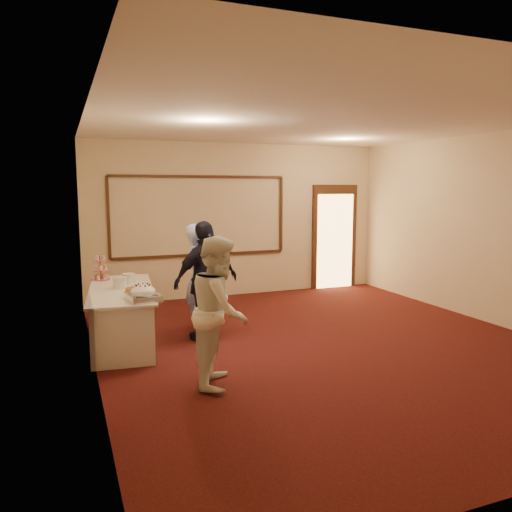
{
  "coord_description": "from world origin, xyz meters",
  "views": [
    {
      "loc": [
        -3.3,
        -5.84,
        2.14
      ],
      "look_at": [
        -0.67,
        0.87,
        1.15
      ],
      "focal_mm": 35.0,
      "sensor_mm": 36.0,
      "label": 1
    }
  ],
  "objects_px": {
    "pavlova_tray": "(143,293)",
    "cupcake_stand": "(101,270)",
    "guest": "(206,281)",
    "plate_stack_b": "(129,279)",
    "tart": "(135,290)",
    "woman": "(220,310)",
    "plate_stack_a": "(120,283)",
    "buffet_table": "(122,316)",
    "man": "(199,278)"
  },
  "relations": [
    {
      "from": "pavlova_tray",
      "to": "cupcake_stand",
      "type": "relative_size",
      "value": 1.35
    },
    {
      "from": "plate_stack_a",
      "to": "woman",
      "type": "distance_m",
      "value": 2.05
    },
    {
      "from": "pavlova_tray",
      "to": "tart",
      "type": "bearing_deg",
      "value": 93.6
    },
    {
      "from": "pavlova_tray",
      "to": "plate_stack_a",
      "type": "height_order",
      "value": "pavlova_tray"
    },
    {
      "from": "pavlova_tray",
      "to": "tart",
      "type": "relative_size",
      "value": 1.79
    },
    {
      "from": "buffet_table",
      "to": "guest",
      "type": "bearing_deg",
      "value": -13.04
    },
    {
      "from": "tart",
      "to": "woman",
      "type": "xyz_separation_m",
      "value": [
        0.69,
        -1.51,
        0.02
      ]
    },
    {
      "from": "guest",
      "to": "pavlova_tray",
      "type": "bearing_deg",
      "value": 15.41
    },
    {
      "from": "cupcake_stand",
      "to": "plate_stack_b",
      "type": "height_order",
      "value": "cupcake_stand"
    },
    {
      "from": "tart",
      "to": "man",
      "type": "distance_m",
      "value": 1.16
    },
    {
      "from": "buffet_table",
      "to": "cupcake_stand",
      "type": "bearing_deg",
      "value": 104.68
    },
    {
      "from": "cupcake_stand",
      "to": "woman",
      "type": "relative_size",
      "value": 0.24
    },
    {
      "from": "cupcake_stand",
      "to": "tart",
      "type": "height_order",
      "value": "cupcake_stand"
    },
    {
      "from": "buffet_table",
      "to": "plate_stack_b",
      "type": "bearing_deg",
      "value": 62.64
    },
    {
      "from": "plate_stack_a",
      "to": "tart",
      "type": "xyz_separation_m",
      "value": [
        0.16,
        -0.35,
        -0.05
      ]
    },
    {
      "from": "plate_stack_a",
      "to": "cupcake_stand",
      "type": "bearing_deg",
      "value": 104.05
    },
    {
      "from": "cupcake_stand",
      "to": "guest",
      "type": "relative_size",
      "value": 0.24
    },
    {
      "from": "buffet_table",
      "to": "man",
      "type": "bearing_deg",
      "value": 11.45
    },
    {
      "from": "buffet_table",
      "to": "cupcake_stand",
      "type": "relative_size",
      "value": 5.65
    },
    {
      "from": "man",
      "to": "guest",
      "type": "distance_m",
      "value": 0.5
    },
    {
      "from": "pavlova_tray",
      "to": "man",
      "type": "height_order",
      "value": "man"
    },
    {
      "from": "buffet_table",
      "to": "pavlova_tray",
      "type": "height_order",
      "value": "pavlova_tray"
    },
    {
      "from": "tart",
      "to": "cupcake_stand",
      "type": "bearing_deg",
      "value": 107.46
    },
    {
      "from": "pavlova_tray",
      "to": "cupcake_stand",
      "type": "distance_m",
      "value": 1.64
    },
    {
      "from": "cupcake_stand",
      "to": "plate_stack_a",
      "type": "distance_m",
      "value": 0.79
    },
    {
      "from": "woman",
      "to": "guest",
      "type": "relative_size",
      "value": 0.97
    },
    {
      "from": "guest",
      "to": "buffet_table",
      "type": "bearing_deg",
      "value": -27.45
    },
    {
      "from": "buffet_table",
      "to": "tart",
      "type": "distance_m",
      "value": 0.55
    },
    {
      "from": "pavlova_tray",
      "to": "plate_stack_b",
      "type": "distance_m",
      "value": 1.09
    },
    {
      "from": "pavlova_tray",
      "to": "plate_stack_b",
      "type": "relative_size",
      "value": 2.88
    },
    {
      "from": "tart",
      "to": "buffet_table",
      "type": "bearing_deg",
      "value": 113.63
    },
    {
      "from": "buffet_table",
      "to": "plate_stack_a",
      "type": "distance_m",
      "value": 0.46
    },
    {
      "from": "woman",
      "to": "plate_stack_a",
      "type": "bearing_deg",
      "value": 47.73
    },
    {
      "from": "pavlova_tray",
      "to": "cupcake_stand",
      "type": "bearing_deg",
      "value": 103.46
    },
    {
      "from": "plate_stack_b",
      "to": "tart",
      "type": "height_order",
      "value": "plate_stack_b"
    },
    {
      "from": "pavlova_tray",
      "to": "guest",
      "type": "xyz_separation_m",
      "value": [
        0.96,
        0.55,
        -0.01
      ]
    },
    {
      "from": "woman",
      "to": "tart",
      "type": "bearing_deg",
      "value": 47.76
    },
    {
      "from": "cupcake_stand",
      "to": "plate_stack_b",
      "type": "relative_size",
      "value": 2.13
    },
    {
      "from": "man",
      "to": "guest",
      "type": "bearing_deg",
      "value": -177.75
    },
    {
      "from": "pavlova_tray",
      "to": "plate_stack_a",
      "type": "distance_m",
      "value": 0.85
    },
    {
      "from": "plate_stack_b",
      "to": "man",
      "type": "xyz_separation_m",
      "value": [
        1.01,
        -0.04,
        -0.04
      ]
    },
    {
      "from": "pavlova_tray",
      "to": "man",
      "type": "relative_size",
      "value": 0.33
    },
    {
      "from": "man",
      "to": "woman",
      "type": "relative_size",
      "value": 0.99
    },
    {
      "from": "cupcake_stand",
      "to": "guest",
      "type": "distance_m",
      "value": 1.7
    },
    {
      "from": "plate_stack_a",
      "to": "man",
      "type": "relative_size",
      "value": 0.12
    },
    {
      "from": "buffet_table",
      "to": "man",
      "type": "distance_m",
      "value": 1.25
    },
    {
      "from": "buffet_table",
      "to": "plate_stack_b",
      "type": "distance_m",
      "value": 0.55
    },
    {
      "from": "cupcake_stand",
      "to": "plate_stack_a",
      "type": "xyz_separation_m",
      "value": [
        0.19,
        -0.77,
        -0.06
      ]
    },
    {
      "from": "pavlova_tray",
      "to": "plate_stack_a",
      "type": "xyz_separation_m",
      "value": [
        -0.19,
        0.83,
        -0.0
      ]
    },
    {
      "from": "plate_stack_b",
      "to": "tart",
      "type": "distance_m",
      "value": 0.61
    }
  ]
}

